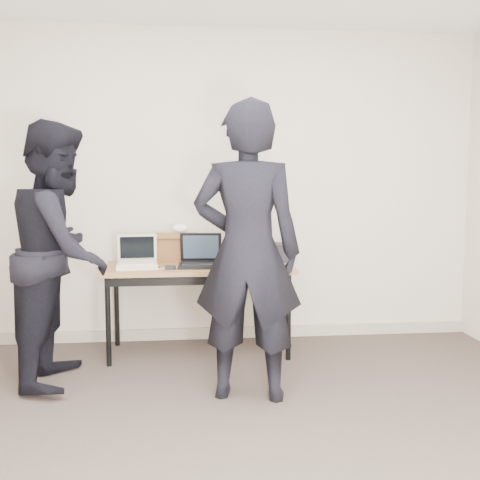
{
  "coord_description": "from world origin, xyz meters",
  "views": [
    {
      "loc": [
        -0.29,
        -2.43,
        1.38
      ],
      "look_at": [
        0.1,
        1.6,
        0.95
      ],
      "focal_mm": 40.0,
      "sensor_mm": 36.0,
      "label": 1
    }
  ],
  "objects": [
    {
      "name": "person_observer",
      "position": [
        -1.18,
        1.35,
        0.9
      ],
      "size": [
        0.7,
        0.89,
        1.8
      ],
      "primitive_type": "imported",
      "rotation": [
        0.0,
        0.0,
        1.55
      ],
      "color": "black",
      "rests_on": "ground"
    },
    {
      "name": "cables",
      "position": [
        -0.19,
        1.81,
        0.72
      ],
      "size": [
        1.16,
        0.32,
        0.01
      ],
      "rotation": [
        0.0,
        0.0,
        -0.0
      ],
      "color": "black",
      "rests_on": "desk"
    },
    {
      "name": "desk",
      "position": [
        -0.21,
        1.84,
        0.66
      ],
      "size": [
        1.51,
        0.66,
        0.72
      ],
      "rotation": [
        0.0,
        0.0,
        0.01
      ],
      "color": "olive",
      "rests_on": "ground"
    },
    {
      "name": "power_brick",
      "position": [
        -0.43,
        1.68,
        0.73
      ],
      "size": [
        0.08,
        0.06,
        0.03
      ],
      "primitive_type": "cube",
      "rotation": [
        0.0,
        0.0,
        -0.17
      ],
      "color": "black",
      "rests_on": "desk"
    },
    {
      "name": "baseboard",
      "position": [
        0.0,
        2.23,
        0.05
      ],
      "size": [
        4.5,
        0.03,
        0.1
      ],
      "primitive_type": "cube",
      "color": "#A39B87",
      "rests_on": "ground"
    },
    {
      "name": "leather_satchel",
      "position": [
        -0.39,
        2.07,
        0.85
      ],
      "size": [
        0.36,
        0.18,
        0.25
      ],
      "rotation": [
        0.0,
        0.0,
        0.01
      ],
      "color": "brown",
      "rests_on": "desk"
    },
    {
      "name": "equipment_box",
      "position": [
        0.42,
        2.04,
        0.8
      ],
      "size": [
        0.28,
        0.24,
        0.15
      ],
      "primitive_type": "cube",
      "rotation": [
        0.0,
        0.0,
        -0.08
      ],
      "color": "black",
      "rests_on": "desk"
    },
    {
      "name": "room",
      "position": [
        0.0,
        0.0,
        1.35
      ],
      "size": [
        4.6,
        4.6,
        2.8
      ],
      "color": "#423832",
      "rests_on": "ground"
    },
    {
      "name": "laptop_right",
      "position": [
        0.26,
        2.01,
        0.77
      ],
      "size": [
        0.36,
        0.35,
        0.24
      ],
      "rotation": [
        0.0,
        0.0,
        0.12
      ],
      "color": "black",
      "rests_on": "desk"
    },
    {
      "name": "person_typist",
      "position": [
        0.08,
        0.91,
        0.95
      ],
      "size": [
        0.76,
        0.58,
        1.89
      ],
      "primitive_type": "imported",
      "rotation": [
        0.0,
        0.0,
        2.95
      ],
      "color": "black",
      "rests_on": "ground"
    },
    {
      "name": "tissue",
      "position": [
        -0.36,
        2.08,
        1.0
      ],
      "size": [
        0.14,
        0.12,
        0.08
      ],
      "primitive_type": "ellipsoid",
      "rotation": [
        0.0,
        0.0,
        0.14
      ],
      "color": "white",
      "rests_on": "leather_satchel"
    },
    {
      "name": "laptop_beige",
      "position": [
        -0.7,
        1.81,
        0.77
      ],
      "size": [
        0.34,
        0.33,
        0.25
      ],
      "rotation": [
        0.0,
        0.0,
        0.09
      ],
      "color": "beige",
      "rests_on": "desk"
    },
    {
      "name": "laptop_center",
      "position": [
        -0.2,
        1.83,
        0.78
      ],
      "size": [
        0.36,
        0.35,
        0.26
      ],
      "rotation": [
        0.0,
        0.0,
        -0.07
      ],
      "color": "black",
      "rests_on": "desk"
    }
  ]
}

